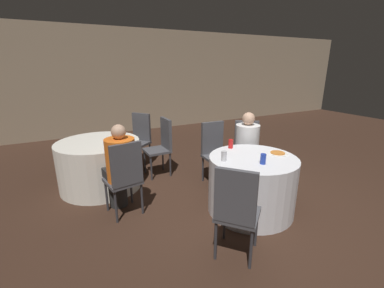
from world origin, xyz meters
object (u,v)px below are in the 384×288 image
soda_can_red (231,144)px  person_orange_shirt (120,167)px  chair_far_east (162,142)px  chair_far_south (125,174)px  soda_can_silver (224,156)px  chair_far_northeast (139,135)px  chair_near_north (215,148)px  soda_can_blue (263,159)px  table_near (251,184)px  pizza_plate_near (278,153)px  person_white_shirt (247,148)px  table_far (100,164)px  chair_near_northeast (246,146)px  chair_near_southwest (236,207)px

soda_can_red → person_orange_shirt: bearing=167.7°
chair_far_east → soda_can_red: chair_far_east is taller
chair_far_south → soda_can_silver: chair_far_south is taller
chair_far_northeast → chair_near_north: bearing=175.9°
chair_far_south → soda_can_blue: 1.66m
table_near → pizza_plate_near: 0.53m
person_white_shirt → person_orange_shirt: 1.95m
chair_far_east → person_white_shirt: bearing=-133.7°
table_far → chair_near_north: chair_near_north is taller
chair_near_north → soda_can_red: (-0.08, -0.53, 0.22)m
chair_far_east → person_orange_shirt: size_ratio=0.84×
chair_far_south → pizza_plate_near: bearing=-27.8°
pizza_plate_near → soda_can_red: soda_can_red is taller
table_far → pizza_plate_near: bearing=-39.5°
chair_near_northeast → soda_can_red: bearing=66.3°
chair_far_south → person_white_shirt: bearing=-6.8°
chair_far_east → soda_can_silver: bearing=-173.7°
table_far → soda_can_silver: soda_can_silver is taller
chair_near_northeast → person_white_shirt: 0.16m
table_near → person_orange_shirt: person_orange_shirt is taller
chair_near_southwest → pizza_plate_near: (1.10, 0.61, 0.17)m
person_white_shirt → person_orange_shirt: person_orange_shirt is taller
chair_near_southwest → table_near: bearing=90.0°
table_far → chair_far_south: size_ratio=1.25×
table_far → chair_far_east: bearing=1.0°
chair_near_northeast → person_orange_shirt: (-2.04, -0.05, 0.03)m
chair_far_south → person_orange_shirt: 0.17m
soda_can_red → soda_can_silver: size_ratio=1.00×
chair_far_northeast → soda_can_blue: 2.60m
chair_near_southwest → pizza_plate_near: 1.27m
soda_can_red → chair_near_southwest: bearing=-122.7°
chair_near_north → person_orange_shirt: (-1.54, -0.21, 0.03)m
chair_far_south → chair_far_east: 1.36m
chair_near_northeast → soda_can_red: size_ratio=8.05×
table_near → chair_near_southwest: bearing=-138.6°
chair_near_southwest → chair_near_north: bearing=113.1°
table_far → chair_near_north: size_ratio=1.25×
soda_can_silver → chair_near_southwest: bearing=-115.1°
table_far → chair_far_south: 1.06m
chair_far_south → pizza_plate_near: (1.85, -0.63, 0.17)m
person_white_shirt → soda_can_blue: (-0.50, -0.89, 0.20)m
table_near → chair_far_east: 1.76m
chair_far_northeast → soda_can_silver: size_ratio=8.05×
table_far → chair_near_north: (1.67, -0.65, 0.21)m
soda_can_red → chair_near_northeast: bearing=32.4°
table_near → pizza_plate_near: bearing=-4.9°
person_orange_shirt → soda_can_silver: person_orange_shirt is taller
person_orange_shirt → chair_near_north: bearing=-1.1°
chair_far_south → person_white_shirt: person_white_shirt is taller
table_near → chair_near_southwest: size_ratio=1.13×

